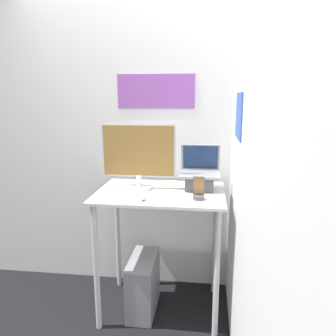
{
  "coord_description": "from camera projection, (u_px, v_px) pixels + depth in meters",
  "views": [
    {
      "loc": [
        0.34,
        -1.98,
        1.67
      ],
      "look_at": [
        0.06,
        0.33,
        1.15
      ],
      "focal_mm": 35.0,
      "sensor_mm": 36.0,
      "label": 1
    }
  ],
  "objects": [
    {
      "name": "wall_side_right",
      "position": [
        244.0,
        158.0,
        1.97
      ],
      "size": [
        0.06,
        6.0,
        2.6
      ],
      "color": "silver",
      "rests_on": "ground_plane"
    },
    {
      "name": "keyboard",
      "position": [
        170.0,
        199.0,
        2.22
      ],
      "size": [
        0.24,
        0.1,
        0.02
      ],
      "color": "white",
      "rests_on": "desk"
    },
    {
      "name": "desk",
      "position": [
        161.0,
        214.0,
        2.46
      ],
      "size": [
        0.94,
        0.67,
        0.97
      ],
      "color": "beige",
      "rests_on": "ground_plane"
    },
    {
      "name": "monitor",
      "position": [
        139.0,
        157.0,
        2.45
      ],
      "size": [
        0.56,
        0.2,
        0.49
      ],
      "color": "silver",
      "rests_on": "desk"
    },
    {
      "name": "cell_phone",
      "position": [
        199.0,
        193.0,
        2.23
      ],
      "size": [
        0.08,
        0.08,
        0.16
      ],
      "color": "#4C4C51",
      "rests_on": "desk"
    },
    {
      "name": "computer_tower",
      "position": [
        143.0,
        284.0,
        2.57
      ],
      "size": [
        0.2,
        0.44,
        0.44
      ],
      "color": "gray",
      "rests_on": "ground_plane"
    },
    {
      "name": "laptop",
      "position": [
        200.0,
        177.0,
        2.46
      ],
      "size": [
        0.3,
        0.27,
        0.33
      ],
      "color": "#4C4C51",
      "rests_on": "desk"
    },
    {
      "name": "wall_back",
      "position": [
        168.0,
        140.0,
        2.76
      ],
      "size": [
        6.0,
        0.06,
        2.6
      ],
      "color": "silver",
      "rests_on": "ground_plane"
    },
    {
      "name": "mouse",
      "position": [
        143.0,
        198.0,
        2.22
      ],
      "size": [
        0.04,
        0.06,
        0.03
      ],
      "color": "#99999E",
      "rests_on": "desk"
    }
  ]
}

